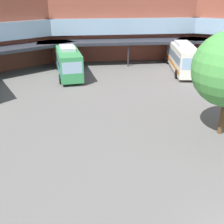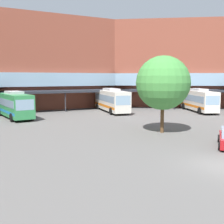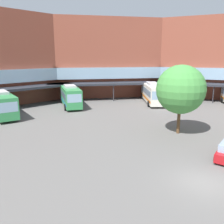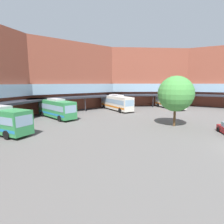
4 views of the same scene
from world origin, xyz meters
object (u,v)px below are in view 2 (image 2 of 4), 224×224
Objects in this scene: bus_0 at (15,104)px; bus_2 at (111,100)px; plaza_tree at (163,83)px; bus_4 at (199,100)px.

bus_0 is 0.90× the size of bus_2.
bus_0 is at bearing 106.29° from plaza_tree.
bus_0 is 15.35m from bus_2.
bus_0 is 21.62m from plaza_tree.
bus_4 reaches higher than bus_0.
bus_2 is at bearing 61.86° from plaza_tree.
plaza_tree reaches higher than bus_4.
bus_2 is (14.79, -4.10, 0.06)m from bus_0.
bus_0 is 1.34× the size of plaza_tree.
bus_4 is at bearing 18.43° from plaza_tree.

